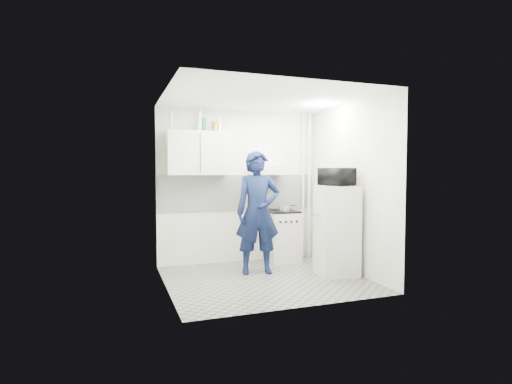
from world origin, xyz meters
name	(u,v)px	position (x,y,z in m)	size (l,w,h in m)	color
floor	(265,279)	(0.00, 0.00, 0.00)	(2.80, 2.80, 0.00)	slate
ceiling	(266,98)	(0.00, 0.00, 2.60)	(2.80, 2.80, 0.00)	white
wall_back	(239,186)	(0.00, 1.25, 1.30)	(2.80, 2.80, 0.00)	white
wall_left	(166,191)	(-1.40, 0.00, 1.30)	(2.60, 2.60, 0.00)	white
wall_right	(350,188)	(1.40, 0.00, 1.30)	(2.60, 2.60, 0.00)	white
person	(258,212)	(0.02, 0.38, 0.93)	(0.68, 0.45, 1.87)	#0D1633
stove	(282,237)	(0.70, 1.00, 0.42)	(0.53, 0.53, 0.85)	silver
fridge	(336,231)	(1.10, -0.12, 0.67)	(0.56, 0.56, 1.34)	white
stove_top	(282,212)	(0.70, 1.00, 0.86)	(0.51, 0.51, 0.03)	black
saucepan	(284,208)	(0.73, 0.99, 0.93)	(0.19, 0.19, 0.11)	silver
microwave	(337,177)	(1.10, -0.12, 1.48)	(0.33, 0.49, 0.27)	black
bottle_a	(171,121)	(-1.18, 1.07, 2.35)	(0.07, 0.07, 0.29)	#B2B7BC
bottle_d	(200,121)	(-0.72, 1.07, 2.37)	(0.08, 0.08, 0.34)	#B2B7BC
canister_a	(203,125)	(-0.66, 1.07, 2.31)	(0.09, 0.09, 0.22)	#144C1E
canister_b	(215,127)	(-0.47, 1.07, 2.29)	(0.09, 0.09, 0.17)	brown
bottle_e	(219,125)	(-0.39, 1.07, 2.32)	(0.06, 0.06, 0.24)	#B2B7BC
upper_cabinet	(198,153)	(-0.75, 1.07, 1.85)	(1.00, 0.35, 0.70)	white
range_hood	(269,171)	(0.45, 1.00, 1.57)	(0.60, 0.50, 0.14)	silver
backsplash	(240,192)	(0.00, 1.24, 1.20)	(2.74, 0.03, 0.60)	white
pipe_a	(309,186)	(1.30, 1.17, 1.30)	(0.05, 0.05, 2.60)	silver
pipe_b	(303,186)	(1.18, 1.17, 1.30)	(0.04, 0.04, 2.60)	silver
ceiling_spot_fixture	(321,106)	(1.00, 0.20, 2.57)	(0.10, 0.10, 0.02)	white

